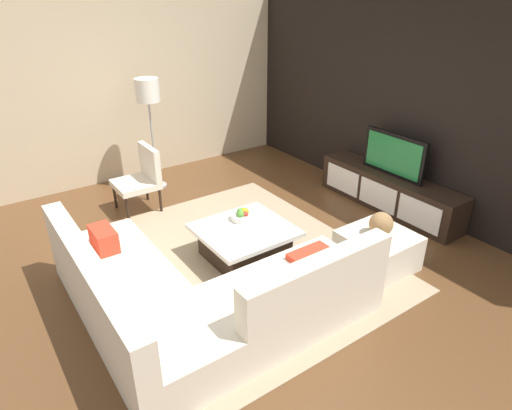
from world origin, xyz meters
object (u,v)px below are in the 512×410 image
television (394,155)px  ottoman (377,250)px  sectional_couch (194,296)px  decorative_ball (381,224)px  media_console (389,192)px  coffee_table (245,242)px  accent_chair_near (142,175)px  floor_lamp (148,97)px  fruit_bowl (243,215)px

television → ottoman: 1.60m
sectional_couch → decorative_ball: 2.09m
media_console → decorative_ball: size_ratio=8.37×
television → coffee_table: (-0.10, -2.30, -0.58)m
sectional_couch → coffee_table: (-0.62, 0.96, -0.08)m
accent_chair_near → floor_lamp: size_ratio=0.54×
media_console → television: (-0.00, 0.00, 0.53)m
decorative_ball → accent_chair_near: bearing=-151.5°
coffee_table → decorative_ball: bearing=48.2°
ottoman → decorative_ball: 0.33m
ottoman → television: bearing=125.6°
floor_lamp → ottoman: bearing=17.6°
television → floor_lamp: (-2.52, -2.29, 0.59)m
ottoman → media_console: bearing=125.6°
television → accent_chair_near: television is taller
accent_chair_near → fruit_bowl: bearing=12.7°
accent_chair_near → coffee_table: bearing=8.2°
media_console → television: television is taller
television → sectional_couch: 3.34m
television → floor_lamp: bearing=-137.8°
fruit_bowl → sectional_couch: bearing=-53.0°
television → floor_lamp: size_ratio=0.59×
sectional_couch → coffee_table: size_ratio=2.43×
accent_chair_near → floor_lamp: 1.15m
sectional_couch → ottoman: bearing=80.3°
coffee_table → accent_chair_near: 1.90m
fruit_bowl → accent_chair_near: bearing=-162.1°
television → decorative_ball: bearing=-54.4°
decorative_ball → ottoman: bearing=0.0°
floor_lamp → accent_chair_near: bearing=-36.5°
accent_chair_near → decorative_ball: size_ratio=3.42×
sectional_couch → ottoman: sectional_couch is taller
ottoman → decorative_ball: size_ratio=2.75×
fruit_bowl → television: bearing=82.8°
ottoman → fruit_bowl: 1.53m
accent_chair_near → fruit_bowl: 1.73m
accent_chair_near → fruit_bowl: accent_chair_near is taller
accent_chair_near → ottoman: (2.80, 1.52, -0.29)m
ottoman → fruit_bowl: fruit_bowl is taller
coffee_table → television: bearing=87.5°
television → media_console: bearing=-90.0°
floor_lamp → fruit_bowl: size_ratio=5.80×
sectional_couch → fruit_bowl: (-0.80, 1.06, 0.16)m
media_console → coffee_table: media_console is taller
floor_lamp → fruit_bowl: floor_lamp is taller
television → accent_chair_near: size_ratio=1.09×
accent_chair_near → decorative_ball: accent_chair_near is taller
coffee_table → media_console: bearing=87.5°
coffee_table → ottoman: 1.45m
accent_chair_near → media_console: bearing=49.6°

